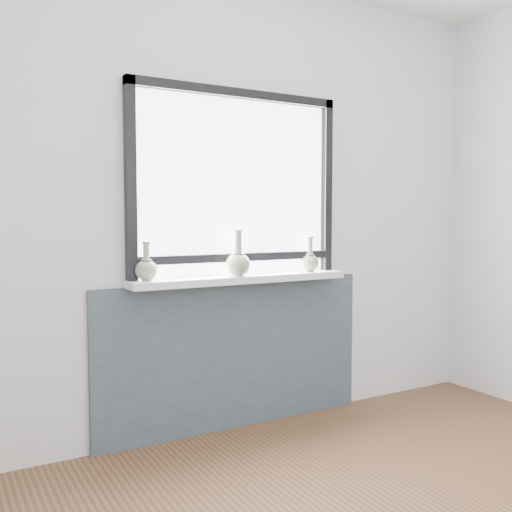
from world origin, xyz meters
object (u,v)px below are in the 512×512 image
vase_a (146,268)px  vase_c (310,261)px  vase_b (238,262)px  windowsill (242,279)px

vase_a → vase_c: 1.04m
vase_c → vase_b: bearing=-176.6°
windowsill → vase_b: bearing=-150.1°
vase_a → vase_c: size_ratio=0.96×
vase_c → vase_a: bearing=-179.9°
vase_a → windowsill: bearing=-0.7°
vase_b → vase_c: vase_b is taller
vase_b → vase_c: bearing=3.4°
vase_a → vase_b: bearing=-3.1°
vase_a → vase_b: vase_b is taller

